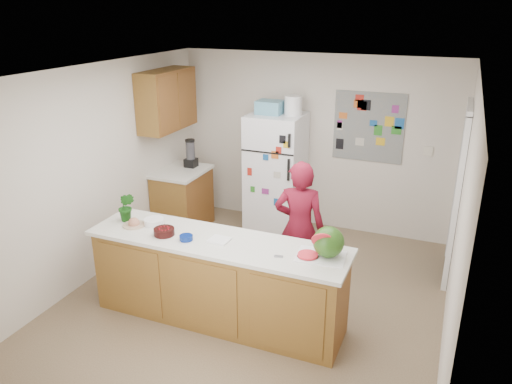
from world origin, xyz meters
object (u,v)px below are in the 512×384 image
at_px(person, 299,228).
at_px(cherry_bowl, 164,232).
at_px(refrigerator, 276,173).
at_px(watermelon, 328,242).

height_order(person, cherry_bowl, person).
bearing_deg(person, refrigerator, -71.72).
bearing_deg(person, watermelon, 112.04).
height_order(person, watermelon, person).
distance_m(refrigerator, person, 1.71).
height_order(watermelon, cherry_bowl, watermelon).
height_order(refrigerator, watermelon, refrigerator).
bearing_deg(cherry_bowl, person, 41.40).
xyz_separation_m(refrigerator, person, (0.83, -1.49, -0.07)).
distance_m(watermelon, cherry_bowl, 1.67).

